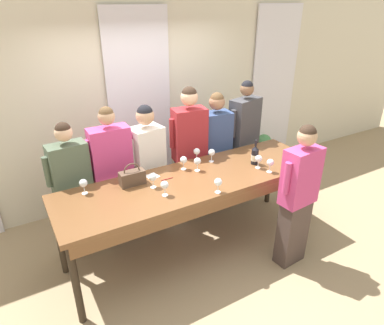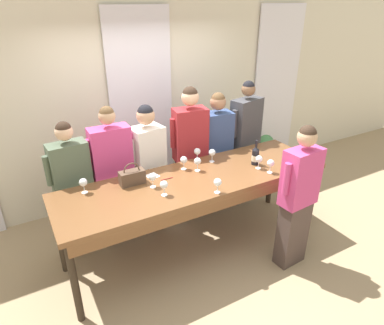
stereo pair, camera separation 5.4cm
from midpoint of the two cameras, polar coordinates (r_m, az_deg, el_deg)
name	(u,v)px [view 2 (the right image)]	position (r m, az deg, el deg)	size (l,w,h in m)	color
ground_plane	(196,247)	(4.32, 0.97, -13.93)	(18.00, 18.00, 0.00)	tan
wall_back	(140,104)	(4.96, -8.32, 9.60)	(12.00, 0.06, 2.80)	beige
curtain_panel_center	(142,109)	(4.92, -8.00, 8.80)	(0.91, 0.03, 2.69)	white
curtain_panel_right	(276,89)	(6.21, 14.02, 11.81)	(0.91, 0.03, 2.69)	white
tasting_bar	(197,185)	(3.79, 1.26, -3.80)	(3.07, 0.90, 0.96)	brown
wine_bottle	(255,156)	(4.11, 10.88, 1.12)	(0.09, 0.09, 0.30)	black
handbag	(132,177)	(3.67, -9.54, -2.38)	(0.27, 0.12, 0.25)	brown
wine_glass_front_left	(259,159)	(4.01, 11.48, 0.51)	(0.08, 0.08, 0.16)	white
wine_glass_front_mid	(184,160)	(3.91, -0.99, 0.41)	(0.08, 0.08, 0.16)	white
wine_glass_front_right	(83,183)	(3.60, -17.27, -3.22)	(0.08, 0.08, 0.16)	white
wine_glass_center_left	(271,163)	(3.94, 13.35, -0.15)	(0.08, 0.08, 0.16)	white
wine_glass_center_mid	(153,177)	(3.56, -6.17, -2.46)	(0.08, 0.08, 0.16)	white
wine_glass_center_right	(197,152)	(4.13, 1.24, 1.82)	(0.08, 0.08, 0.16)	white
wine_glass_back_left	(218,183)	(3.45, 4.73, -3.35)	(0.08, 0.08, 0.16)	white
wine_glass_back_mid	(212,153)	(4.11, 3.75, 1.63)	(0.08, 0.08, 0.16)	white
wine_glass_back_right	(164,185)	(3.41, -4.25, -3.78)	(0.08, 0.08, 0.16)	white
wine_glass_near_host	(198,161)	(3.88, 1.33, 0.17)	(0.08, 0.08, 0.16)	white
napkin	(152,176)	(3.83, -6.23, -2.24)	(0.15, 0.15, 0.00)	white
pen	(167,179)	(3.75, -3.77, -2.73)	(0.14, 0.01, 0.01)	maroon
guest_olive_jacket	(74,189)	(4.04, -18.75, -4.26)	(0.52, 0.26, 1.62)	brown
guest_pink_top	(114,176)	(4.10, -12.57, -2.28)	(0.57, 0.23, 1.72)	#28282D
guest_cream_sweater	(149,169)	(4.23, -6.85, -1.11)	(0.49, 0.33, 1.67)	#473833
guest_striped_shirt	(190,154)	(4.42, 0.05, 1.40)	(0.53, 0.31, 1.81)	#28282D
guest_navy_coat	(216,152)	(4.64, 4.40, 1.69)	(0.51, 0.30, 1.69)	#473833
guest_beige_cap	(245,143)	(4.89, 9.06, 3.19)	(0.57, 0.32, 1.79)	#28282D
host_pouring	(298,197)	(3.80, 17.61, -5.56)	(0.51, 0.25, 1.66)	#473833
potted_plant	(265,151)	(6.07, 12.33, 1.85)	(0.32, 0.32, 0.66)	#935B3D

